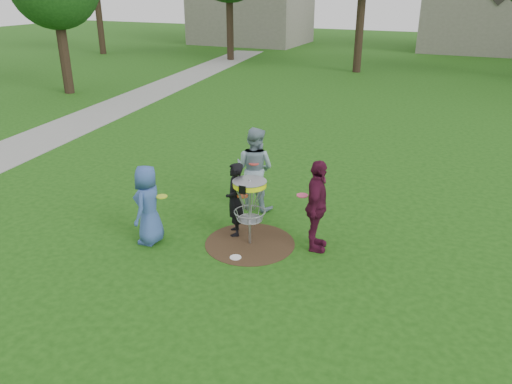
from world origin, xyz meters
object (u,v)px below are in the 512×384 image
at_px(player_black, 235,199).
at_px(player_maroon, 317,206).
at_px(disc_golf_basket, 250,197).
at_px(player_blue, 148,205).
at_px(player_grey, 255,168).

distance_m(player_black, player_maroon, 1.71).
relative_size(player_maroon, disc_golf_basket, 1.32).
distance_m(player_black, disc_golf_basket, 0.58).
bearing_deg(player_blue, disc_golf_basket, 102.83).
bearing_deg(player_grey, disc_golf_basket, 117.26).
relative_size(player_blue, player_maroon, 0.89).
distance_m(player_blue, player_maroon, 3.28).
height_order(player_blue, disc_golf_basket, player_blue).
bearing_deg(player_maroon, player_grey, 44.11).
relative_size(player_grey, disc_golf_basket, 1.38).
relative_size(player_grey, player_maroon, 1.05).
xyz_separation_m(player_blue, player_grey, (1.22, 2.37, 0.15)).
distance_m(player_grey, disc_golf_basket, 1.76).
distance_m(player_blue, disc_golf_basket, 2.00).
height_order(player_maroon, disc_golf_basket, player_maroon).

